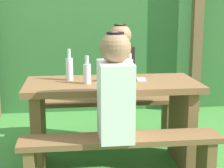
{
  "coord_description": "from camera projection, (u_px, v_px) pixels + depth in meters",
  "views": [
    {
      "loc": [
        -0.34,
        -2.87,
        1.33
      ],
      "look_at": [
        0.0,
        0.0,
        0.72
      ],
      "focal_mm": 58.4,
      "sensor_mm": 36.0,
      "label": 1
    }
  ],
  "objects": [
    {
      "name": "person_black_coat",
      "position": [
        120.0,
        65.0,
        3.46
      ],
      "size": [
        0.25,
        0.35,
        0.72
      ],
      "color": "black",
      "rests_on": "bench_far"
    },
    {
      "name": "bench_near",
      "position": [
        121.0,
        154.0,
        2.53
      ],
      "size": [
        1.4,
        0.24,
        0.45
      ],
      "color": "brown",
      "rests_on": "ground_plane"
    },
    {
      "name": "hedge_backdrop",
      "position": [
        94.0,
        32.0,
        4.85
      ],
      "size": [
        6.4,
        0.62,
        1.99
      ],
      "primitive_type": "cube",
      "color": "#316430",
      "rests_on": "ground_plane"
    },
    {
      "name": "bottle_left",
      "position": [
        87.0,
        72.0,
        2.86
      ],
      "size": [
        0.06,
        0.06,
        0.22
      ],
      "color": "silver",
      "rests_on": "picnic_table"
    },
    {
      "name": "picnic_table",
      "position": [
        112.0,
        110.0,
        3.0
      ],
      "size": [
        1.4,
        0.64,
        0.73
      ],
      "color": "brown",
      "rests_on": "ground_plane"
    },
    {
      "name": "ground_plane",
      "position": [
        112.0,
        166.0,
        3.1
      ],
      "size": [
        12.0,
        12.0,
        0.0
      ],
      "primitive_type": "plane",
      "color": "#3F8537"
    },
    {
      "name": "bottle_right",
      "position": [
        129.0,
        69.0,
        2.94
      ],
      "size": [
        0.06,
        0.06,
        0.23
      ],
      "color": "silver",
      "rests_on": "picnic_table"
    },
    {
      "name": "person_white_shirt",
      "position": [
        115.0,
        90.0,
        2.43
      ],
      "size": [
        0.25,
        0.35,
        0.72
      ],
      "color": "white",
      "rests_on": "bench_near"
    },
    {
      "name": "pergola_post_right",
      "position": [
        197.0,
        32.0,
        4.53
      ],
      "size": [
        0.12,
        0.12,
        2.05
      ],
      "primitive_type": "cube",
      "color": "brown",
      "rests_on": "ground_plane"
    },
    {
      "name": "bench_far",
      "position": [
        106.0,
        112.0,
        3.54
      ],
      "size": [
        1.4,
        0.24,
        0.45
      ],
      "color": "brown",
      "rests_on": "ground_plane"
    },
    {
      "name": "drinking_glass",
      "position": [
        108.0,
        76.0,
        2.95
      ],
      "size": [
        0.08,
        0.08,
        0.09
      ],
      "primitive_type": "cylinder",
      "color": "silver",
      "rests_on": "picnic_table"
    },
    {
      "name": "bottle_center",
      "position": [
        69.0,
        68.0,
        2.99
      ],
      "size": [
        0.06,
        0.06,
        0.26
      ],
      "color": "silver",
      "rests_on": "picnic_table"
    },
    {
      "name": "cell_phone",
      "position": [
        141.0,
        80.0,
        3.01
      ],
      "size": [
        0.09,
        0.15,
        0.01
      ],
      "primitive_type": "cube",
      "rotation": [
        0.0,
        0.0,
        -0.12
      ],
      "color": "silver",
      "rests_on": "picnic_table"
    }
  ]
}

